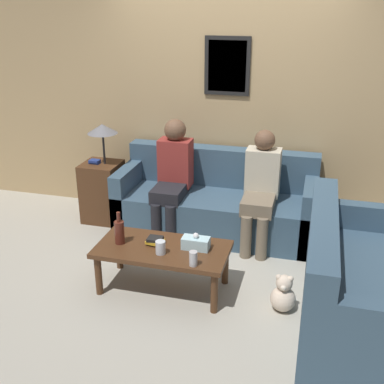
# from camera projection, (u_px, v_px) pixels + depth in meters

# --- Properties ---
(ground_plane) EXTENTS (16.00, 16.00, 0.00)m
(ground_plane) POSITION_uv_depth(u_px,v_px,m) (206.00, 250.00, 4.84)
(ground_plane) COLOR #ADA899
(wall_back) EXTENTS (9.00, 0.08, 2.60)m
(wall_back) POSITION_uv_depth(u_px,v_px,m) (227.00, 103.00, 5.17)
(wall_back) COLOR tan
(wall_back) RESTS_ON ground_plane
(couch_main) EXTENTS (2.08, 0.82, 0.85)m
(couch_main) POSITION_uv_depth(u_px,v_px,m) (216.00, 204.00, 5.16)
(couch_main) COLOR #385166
(couch_main) RESTS_ON ground_plane
(couch_side) EXTENTS (0.82, 1.69, 0.85)m
(couch_side) POSITION_uv_depth(u_px,v_px,m) (352.00, 285.00, 3.71)
(couch_side) COLOR #385166
(couch_side) RESTS_ON ground_plane
(coffee_table) EXTENTS (1.12, 0.56, 0.40)m
(coffee_table) POSITION_uv_depth(u_px,v_px,m) (163.00, 253.00, 4.08)
(coffee_table) COLOR #4C2D19
(coffee_table) RESTS_ON ground_plane
(side_table_with_lamp) EXTENTS (0.42, 0.41, 1.11)m
(side_table_with_lamp) POSITION_uv_depth(u_px,v_px,m) (103.00, 186.00, 5.38)
(side_table_with_lamp) COLOR #4C2D19
(side_table_with_lamp) RESTS_ON ground_plane
(wine_bottle) EXTENTS (0.08, 0.08, 0.29)m
(wine_bottle) POSITION_uv_depth(u_px,v_px,m) (119.00, 232.00, 4.09)
(wine_bottle) COLOR #562319
(wine_bottle) RESTS_ON coffee_table
(drinking_glass) EXTENTS (0.08, 0.08, 0.11)m
(drinking_glass) POSITION_uv_depth(u_px,v_px,m) (160.00, 247.00, 3.94)
(drinking_glass) COLOR silver
(drinking_glass) RESTS_ON coffee_table
(book_stack) EXTENTS (0.15, 0.13, 0.07)m
(book_stack) POSITION_uv_depth(u_px,v_px,m) (155.00, 241.00, 4.10)
(book_stack) COLOR black
(book_stack) RESTS_ON coffee_table
(soda_can) EXTENTS (0.07, 0.07, 0.12)m
(soda_can) POSITION_uv_depth(u_px,v_px,m) (193.00, 259.00, 3.77)
(soda_can) COLOR #BCBCC1
(soda_can) RESTS_ON coffee_table
(tissue_box) EXTENTS (0.23, 0.12, 0.15)m
(tissue_box) POSITION_uv_depth(u_px,v_px,m) (196.00, 243.00, 4.02)
(tissue_box) COLOR silver
(tissue_box) RESTS_ON coffee_table
(person_left) EXTENTS (0.34, 0.61, 1.21)m
(person_left) POSITION_uv_depth(u_px,v_px,m) (173.00, 173.00, 5.02)
(person_left) COLOR black
(person_left) RESTS_ON ground_plane
(person_right) EXTENTS (0.34, 0.63, 1.16)m
(person_right) POSITION_uv_depth(u_px,v_px,m) (261.00, 186.00, 4.77)
(person_right) COLOR #756651
(person_right) RESTS_ON ground_plane
(teddy_bear) EXTENTS (0.21, 0.21, 0.32)m
(teddy_bear) POSITION_uv_depth(u_px,v_px,m) (283.00, 295.00, 3.87)
(teddy_bear) COLOR beige
(teddy_bear) RESTS_ON ground_plane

